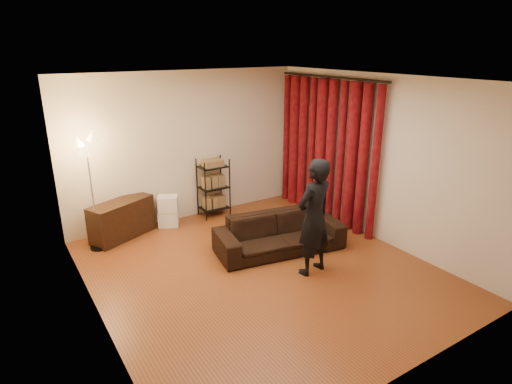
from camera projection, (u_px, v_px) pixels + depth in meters
floor at (261, 270)px, 6.22m from camera, size 5.00×5.00×0.00m
ceiling at (262, 79)px, 5.34m from camera, size 5.00×5.00×0.00m
wall_back at (186, 147)px, 7.78m from camera, size 5.00×0.00×5.00m
wall_front at (416, 254)px, 3.79m from camera, size 5.00×0.00×5.00m
wall_left at (89, 216)px, 4.64m from camera, size 0.00×5.00×5.00m
wall_right at (378, 159)px, 6.93m from camera, size 0.00×5.00×5.00m
curtain_rod at (330, 77)px, 7.37m from camera, size 0.04×2.65×0.04m
curtain at (325, 151)px, 7.79m from camera, size 0.22×2.65×2.55m
sofa at (279, 233)px, 6.74m from camera, size 2.12×1.13×0.59m
person at (314, 217)px, 5.92m from camera, size 0.67×0.50×1.69m
media_cabinet at (122, 219)px, 7.20m from camera, size 1.17×0.82×0.64m
storage_boxes at (169, 211)px, 7.65m from camera, size 0.43×0.40×0.58m
wire_shelf at (213, 187)px, 8.06m from camera, size 0.53×0.39×1.12m
floor_lamp at (92, 194)px, 6.60m from camera, size 0.34×0.34×1.84m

